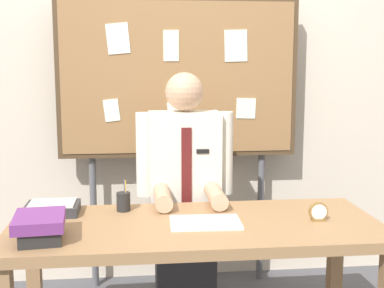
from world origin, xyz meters
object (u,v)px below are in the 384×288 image
(desk, at_px, (196,240))
(pen_holder, at_px, (123,201))
(open_notebook, at_px, (205,223))
(desk_clock, at_px, (318,212))
(book_stack, at_px, (40,226))
(person, at_px, (185,204))
(bulletin_board, at_px, (179,81))
(paper_tray, at_px, (52,208))

(desk, bearing_deg, pen_holder, 144.99)
(open_notebook, bearing_deg, pen_holder, 145.97)
(desk_clock, bearing_deg, open_notebook, 178.82)
(desk, height_order, pen_holder, pen_holder)
(book_stack, xyz_separation_m, open_notebook, (0.73, 0.14, -0.05))
(book_stack, bearing_deg, desk_clock, 5.75)
(person, distance_m, open_notebook, 0.58)
(desk, bearing_deg, person, 90.00)
(person, relative_size, bulletin_board, 0.75)
(desk, bearing_deg, paper_tray, 162.03)
(desk_clock, distance_m, paper_tray, 1.30)
(paper_tray, bearing_deg, pen_holder, 2.38)
(bulletin_board, distance_m, book_stack, 1.43)
(desk, relative_size, paper_tray, 6.73)
(paper_tray, bearing_deg, open_notebook, -18.41)
(pen_holder, bearing_deg, open_notebook, -34.03)
(book_stack, bearing_deg, paper_tray, 91.24)
(desk_clock, distance_m, pen_holder, 0.97)
(desk_clock, bearing_deg, desk, 176.94)
(bulletin_board, bearing_deg, book_stack, -121.71)
(person, height_order, bulletin_board, bulletin_board)
(desk, distance_m, pen_holder, 0.44)
(person, bearing_deg, bulletin_board, 89.99)
(desk_clock, xyz_separation_m, pen_holder, (-0.93, 0.27, 0.01))
(paper_tray, bearing_deg, person, 25.06)
(person, xyz_separation_m, pen_holder, (-0.34, -0.31, 0.11))
(open_notebook, relative_size, desk_clock, 3.61)
(desk, height_order, desk_clock, desk_clock)
(book_stack, height_order, paper_tray, book_stack)
(pen_holder, bearing_deg, person, 42.17)
(book_stack, xyz_separation_m, pen_holder, (0.34, 0.40, -0.01))
(desk, bearing_deg, desk_clock, -3.06)
(open_notebook, bearing_deg, desk, 154.74)
(person, bearing_deg, open_notebook, -85.75)
(bulletin_board, relative_size, pen_holder, 11.74)
(book_stack, distance_m, pen_holder, 0.53)
(open_notebook, bearing_deg, person, 94.25)
(book_stack, distance_m, desk_clock, 1.28)
(desk, height_order, bulletin_board, bulletin_board)
(desk_clock, bearing_deg, pen_holder, 163.68)
(desk, xyz_separation_m, book_stack, (-0.69, -0.16, 0.14))
(paper_tray, bearing_deg, desk_clock, -11.35)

